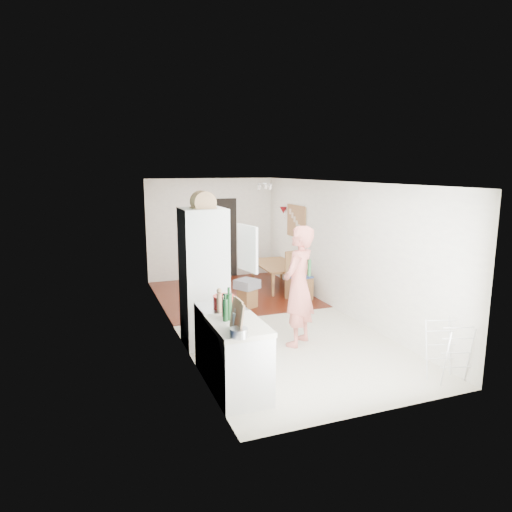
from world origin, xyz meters
TOP-DOWN VIEW (x-y plane):
  - room_shell at (0.00, 0.00)m, footprint 3.20×7.00m
  - floor at (0.00, 0.00)m, footprint 3.20×7.00m
  - wood_floor_overlay at (0.00, 1.85)m, footprint 3.20×3.30m
  - sage_wall_panel at (-1.59, -2.00)m, footprint 0.02×3.00m
  - tile_splashback at (-1.59, -2.55)m, footprint 0.02×1.90m
  - doorway_recess at (0.20, 3.48)m, footprint 0.90×0.04m
  - base_cabinet at (-1.30, -2.55)m, footprint 0.60×0.90m
  - worktop at (-1.30, -2.55)m, footprint 0.62×0.92m
  - range_cooker at (-1.30, -1.80)m, footprint 0.60×0.60m
  - cooker_top at (-1.30, -1.80)m, footprint 0.60×0.60m
  - fridge_housing at (-1.27, -0.78)m, footprint 0.66×0.66m
  - fridge_door at (-0.66, -1.08)m, footprint 0.14×0.56m
  - fridge_interior at (-0.96, -0.78)m, footprint 0.02×0.52m
  - pinboard at (1.58, 1.90)m, footprint 0.03×0.90m
  - pinboard_frame at (1.57, 1.90)m, footprint 0.00×0.94m
  - wall_sconce at (1.54, 2.55)m, footprint 0.18×0.18m
  - person at (0.10, -1.30)m, footprint 0.96×0.93m
  - dining_table at (1.20, 2.02)m, footprint 0.83×1.41m
  - dining_chair at (1.20, 0.93)m, footprint 0.52×0.52m
  - stool at (-0.01, 0.79)m, footprint 0.39×0.39m
  - grey_drape at (-0.01, 0.79)m, footprint 0.54×0.54m
  - drying_rack at (1.37, -3.13)m, footprint 0.49×0.47m
  - bread_bin at (-1.27, -0.82)m, footprint 0.37×0.36m
  - red_casserole at (-1.29, -1.91)m, footprint 0.33×0.33m
  - steel_pan at (-1.44, -2.98)m, footprint 0.22×0.22m
  - held_bottle at (0.21, -1.43)m, footprint 0.06×0.06m
  - bottle_a at (-1.36, -2.38)m, footprint 0.08×0.08m
  - bottle_b at (-1.42, -2.41)m, footprint 0.07×0.07m
  - bottle_c at (-1.39, -2.76)m, footprint 0.10×0.10m
  - pepper_mill_front at (-1.38, -2.25)m, footprint 0.06×0.06m
  - pepper_mill_back at (-1.38, -2.03)m, footprint 0.08×0.08m
  - chopping_boards at (-1.40, -2.82)m, footprint 0.10×0.28m

SIDE VIEW (x-z plane):
  - floor at x=0.00m, z-range -0.01..0.01m
  - wood_floor_overlay at x=0.00m, z-range 0.00..0.01m
  - stool at x=-0.01m, z-range 0.00..0.39m
  - dining_table at x=1.20m, z-range 0.00..0.48m
  - drying_rack at x=1.37m, z-range 0.00..0.79m
  - base_cabinet at x=-1.30m, z-range 0.00..0.86m
  - range_cooker at x=-1.30m, z-range 0.00..0.88m
  - grey_drape at x=-0.01m, z-range 0.39..0.57m
  - dining_chair at x=1.20m, z-range 0.00..1.03m
  - worktop at x=-1.30m, z-range 0.86..0.92m
  - cooker_top at x=-1.30m, z-range 0.88..0.92m
  - steel_pan at x=-1.44m, z-range 0.92..1.02m
  - doorway_recess at x=0.20m, z-range 0.00..2.00m
  - red_casserole at x=-1.29m, z-range 0.92..1.09m
  - bottle_c at x=-1.39m, z-range 0.92..1.12m
  - pepper_mill_front at x=-1.38m, z-range 0.92..1.13m
  - pepper_mill_back at x=-1.38m, z-range 0.92..1.16m
  - bottle_b at x=-1.42m, z-range 0.92..1.20m
  - fridge_housing at x=-1.27m, z-range 0.00..2.15m
  - bottle_a at x=-1.36m, z-range 0.92..1.25m
  - chopping_boards at x=-1.40m, z-range 0.92..1.30m
  - person at x=0.10m, z-range 0.00..2.23m
  - tile_splashback at x=-1.59m, z-range 0.90..1.40m
  - room_shell at x=0.00m, z-range 0.00..2.50m
  - held_bottle at x=0.21m, z-range 1.13..1.38m
  - fridge_door at x=-0.66m, z-range 1.20..1.90m
  - fridge_interior at x=-0.96m, z-range 1.22..1.88m
  - pinboard at x=1.58m, z-range 1.20..1.90m
  - pinboard_frame at x=1.57m, z-range 1.18..1.92m
  - wall_sconce at x=1.54m, z-range 1.67..1.83m
  - sage_wall_panel at x=-1.59m, z-range 1.20..2.50m
  - bread_bin at x=-1.27m, z-range 2.15..2.33m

